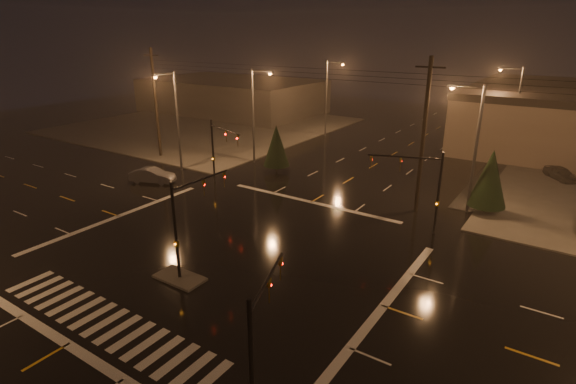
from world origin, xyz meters
The scene contains 22 objects.
ground centered at (0.00, 0.00, 0.00)m, with size 140.00×140.00×0.00m, color black.
sidewalk_nw centered at (-30.00, 30.00, 0.06)m, with size 36.00×36.00×0.12m, color #45433E.
median_island centered at (0.00, -4.00, 0.07)m, with size 3.00×1.60×0.15m, color #45433E.
crosswalk centered at (0.00, -9.00, 0.01)m, with size 15.00×2.60×0.01m, color beige.
stop_bar_near centered at (0.00, -11.00, 0.01)m, with size 16.00×0.50×0.01m, color beige.
stop_bar_far centered at (0.00, 11.00, 0.01)m, with size 16.00×0.50×0.01m, color beige.
commercial_block centered at (-35.00, 42.00, 2.80)m, with size 30.00×18.00×5.60m, color #3C3935.
signal_mast_median centered at (0.00, -3.07, 3.75)m, with size 0.25×4.59×6.00m.
signal_mast_ne centered at (9.50, 10.14, 3.79)m, with size 4.84×1.86×6.00m.
signal_mast_nw centered at (-9.50, 10.14, 3.79)m, with size 4.84×1.86×6.00m.
signal_mast_se centered at (10.23, -9.75, 3.71)m, with size 1.55×3.87×6.00m.
streetlight_1 centered at (-11.18, 18.00, 5.80)m, with size 2.77×0.32×10.00m.
streetlight_2 centered at (-11.18, 34.00, 5.80)m, with size 2.77×0.32×10.00m.
streetlight_3 centered at (11.18, 16.00, 5.80)m, with size 2.77×0.32×10.00m.
streetlight_4 centered at (11.18, 36.00, 5.80)m, with size 2.77×0.32×10.00m.
streetlight_5 centered at (-16.00, 11.18, 5.80)m, with size 0.32×2.77×10.00m.
utility_pole_0 centered at (-22.00, 14.00, 6.13)m, with size 2.20×0.32×12.00m.
utility_pole_1 centered at (8.00, 14.00, 6.13)m, with size 2.20×0.32×12.00m.
conifer_0 centered at (12.74, 16.47, 2.95)m, with size 2.88×2.88×5.20m.
conifer_3 centered at (-7.39, 16.43, 2.78)m, with size 2.67×2.67×4.87m.
car_parked centered at (17.06, 29.54, 0.65)m, with size 1.54×3.82×1.30m, color black.
car_crossing centered at (-15.27, 7.09, 0.70)m, with size 1.49×4.27×1.41m, color #53545A.
Camera 1 is at (17.99, -19.61, 13.69)m, focal length 28.00 mm.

